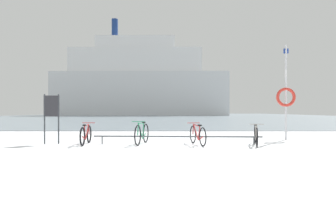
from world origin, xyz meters
TOP-DOWN VIEW (x-y plane):
  - ground at (0.00, 53.90)m, footprint 80.00×132.00m
  - bike_rack at (0.19, 3.18)m, footprint 5.93×0.30m
  - bicycle_0 at (-3.02, 3.17)m, footprint 0.46×1.67m
  - bicycle_1 at (-1.06, 3.26)m, footprint 0.49×1.73m
  - bicycle_2 at (0.90, 3.10)m, footprint 0.55×1.64m
  - bicycle_3 at (2.89, 2.95)m, footprint 0.54×1.68m
  - info_sign at (-4.31, 3.35)m, footprint 0.55×0.07m
  - rescue_post at (4.69, 4.88)m, footprint 0.79×0.12m
  - ferry_ship at (-8.02, 68.23)m, footprint 44.28×9.04m

SIDE VIEW (x-z plane):
  - ground at x=0.00m, z-range -0.08..0.00m
  - bike_rack at x=0.19m, z-range 0.12..0.42m
  - bicycle_0 at x=-3.02m, z-range -0.04..0.72m
  - bicycle_3 at x=2.89m, z-range -0.03..0.72m
  - bicycle_2 at x=0.90m, z-range -0.03..0.73m
  - bicycle_1 at x=-1.06m, z-range -0.04..0.79m
  - info_sign at x=-4.31m, z-range 0.30..2.09m
  - rescue_post at x=4.69m, z-range -0.11..3.78m
  - ferry_ship at x=-8.02m, z-range -4.10..20.79m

